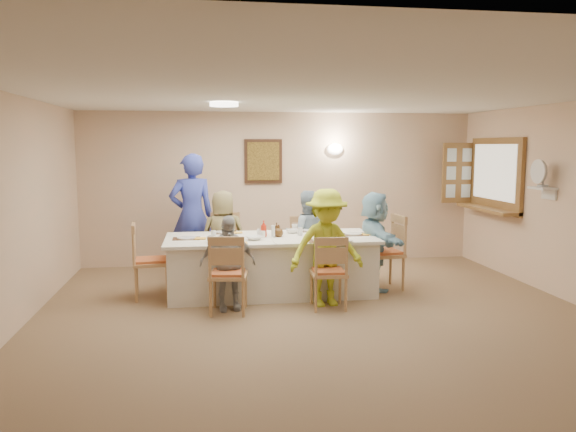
{
  "coord_description": "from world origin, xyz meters",
  "views": [
    {
      "loc": [
        -1.27,
        -5.72,
        1.96
      ],
      "look_at": [
        -0.2,
        1.4,
        1.05
      ],
      "focal_mm": 35.0,
      "sensor_mm": 36.0,
      "label": 1
    }
  ],
  "objects": [
    {
      "name": "ground",
      "position": [
        0.0,
        0.0,
        0.0
      ],
      "size": [
        7.0,
        7.0,
        0.0
      ],
      "primitive_type": "plane",
      "color": "#786549"
    },
    {
      "name": "room_walls",
      "position": [
        0.0,
        0.0,
        1.51
      ],
      "size": [
        7.0,
        7.0,
        7.0
      ],
      "color": "beige",
      "rests_on": "ground"
    },
    {
      "name": "wall_picture",
      "position": [
        -0.3,
        3.46,
        1.7
      ],
      "size": [
        0.62,
        0.05,
        0.72
      ],
      "color": "#3A2214",
      "rests_on": "room_walls"
    },
    {
      "name": "wall_sconce",
      "position": [
        0.9,
        3.44,
        1.9
      ],
      "size": [
        0.26,
        0.09,
        0.18
      ],
      "primitive_type": "ellipsoid",
      "color": "white",
      "rests_on": "room_walls"
    },
    {
      "name": "ceiling_light",
      "position": [
        -1.0,
        1.5,
        2.47
      ],
      "size": [
        0.36,
        0.36,
        0.05
      ],
      "primitive_type": "cylinder",
      "color": "white",
      "rests_on": "room_walls"
    },
    {
      "name": "serving_hatch",
      "position": [
        3.21,
        2.4,
        1.5
      ],
      "size": [
        0.06,
        1.5,
        1.15
      ],
      "primitive_type": "cube",
      "color": "brown",
      "rests_on": "room_walls"
    },
    {
      "name": "hatch_sill",
      "position": [
        3.09,
        2.4,
        0.97
      ],
      "size": [
        0.3,
        1.5,
        0.05
      ],
      "primitive_type": "cube",
      "color": "brown",
      "rests_on": "room_walls"
    },
    {
      "name": "shutter_door",
      "position": [
        2.95,
        3.16,
        1.5
      ],
      "size": [
        0.55,
        0.04,
        1.0
      ],
      "primitive_type": "cube",
      "color": "brown",
      "rests_on": "room_walls"
    },
    {
      "name": "fan_shelf",
      "position": [
        3.13,
        1.05,
        1.4
      ],
      "size": [
        0.22,
        0.36,
        0.03
      ],
      "primitive_type": "cube",
      "color": "white",
      "rests_on": "room_walls"
    },
    {
      "name": "desk_fan",
      "position": [
        3.1,
        1.05,
        1.55
      ],
      "size": [
        0.3,
        0.3,
        0.28
      ],
      "primitive_type": null,
      "color": "#A5A5A8",
      "rests_on": "fan_shelf"
    },
    {
      "name": "dining_table",
      "position": [
        -0.41,
        1.54,
        0.38
      ],
      "size": [
        2.75,
        1.16,
        0.76
      ],
      "primitive_type": "cube",
      "color": "white",
      "rests_on": "ground"
    },
    {
      "name": "chair_back_left",
      "position": [
        -1.01,
        2.34,
        0.49
      ],
      "size": [
        0.56,
        0.56,
        0.99
      ],
      "primitive_type": null,
      "rotation": [
        0.0,
        0.0,
        -0.2
      ],
      "color": "tan",
      "rests_on": "ground"
    },
    {
      "name": "chair_back_right",
      "position": [
        0.19,
        2.34,
        0.46
      ],
      "size": [
        0.45,
        0.45,
        0.91
      ],
      "primitive_type": null,
      "rotation": [
        0.0,
        0.0,
        -0.03
      ],
      "color": "tan",
      "rests_on": "ground"
    },
    {
      "name": "chair_front_left",
      "position": [
        -1.01,
        0.74,
        0.47
      ],
      "size": [
        0.51,
        0.51,
        0.95
      ],
      "primitive_type": null,
      "rotation": [
        0.0,
        0.0,
        3.0
      ],
      "color": "tan",
      "rests_on": "ground"
    },
    {
      "name": "chair_front_right",
      "position": [
        0.19,
        0.74,
        0.45
      ],
      "size": [
        0.46,
        0.46,
        0.91
      ],
      "primitive_type": null,
      "rotation": [
        0.0,
        0.0,
        3.09
      ],
      "color": "tan",
      "rests_on": "ground"
    },
    {
      "name": "chair_left_end",
      "position": [
        -1.96,
        1.54,
        0.49
      ],
      "size": [
        0.51,
        0.51,
        0.98
      ],
      "primitive_type": null,
      "rotation": [
        0.0,
        0.0,
        1.67
      ],
      "color": "tan",
      "rests_on": "ground"
    },
    {
      "name": "chair_right_end",
      "position": [
        1.14,
        1.54,
        0.51
      ],
      "size": [
        0.54,
        0.54,
        1.02
      ],
      "primitive_type": null,
      "rotation": [
        0.0,
        0.0,
        -1.47
      ],
      "color": "tan",
      "rests_on": "ground"
    },
    {
      "name": "diner_back_left",
      "position": [
        -1.01,
        2.22,
        0.67
      ],
      "size": [
        0.72,
        0.53,
        1.33
      ],
      "primitive_type": "imported",
      "rotation": [
        0.0,
        0.0,
        3.22
      ],
      "color": "olive",
      "rests_on": "ground"
    },
    {
      "name": "diner_back_right",
      "position": [
        0.19,
        2.22,
        0.66
      ],
      "size": [
        0.67,
        0.54,
        1.31
      ],
      "primitive_type": "imported",
      "rotation": [
        0.0,
        0.0,
        3.11
      ],
      "color": "#859BB1",
      "rests_on": "ground"
    },
    {
      "name": "diner_front_left",
      "position": [
        -1.01,
        0.86,
        0.57
      ],
      "size": [
        0.73,
        0.42,
        1.14
      ],
      "primitive_type": "imported",
      "rotation": [
        0.0,
        0.0,
        0.11
      ],
      "color": "#A9A9A9",
      "rests_on": "ground"
    },
    {
      "name": "diner_front_right",
      "position": [
        0.19,
        0.86,
        0.72
      ],
      "size": [
        1.06,
        0.77,
        1.44
      ],
      "primitive_type": "imported",
      "rotation": [
        0.0,
        0.0,
        0.13
      ],
      "color": "#C3D42A",
      "rests_on": "ground"
    },
    {
      "name": "diner_right_end",
      "position": [
        1.01,
        1.54,
        0.67
      ],
      "size": [
        1.27,
        0.49,
        1.34
      ],
      "primitive_type": "imported",
      "rotation": [
        0.0,
        0.0,
        1.61
      ],
      "color": "#90C1D9",
      "rests_on": "ground"
    },
    {
      "name": "caregiver",
      "position": [
        -1.46,
        2.69,
        0.92
      ],
      "size": [
        0.87,
        0.74,
        1.84
      ],
      "primitive_type": "imported",
      "rotation": [
        0.0,
        0.0,
        3.37
      ],
      "color": "#3542B1",
      "rests_on": "ground"
    },
    {
      "name": "placemat_fl",
      "position": [
        -1.01,
        1.12,
        0.76
      ],
      "size": [
        0.33,
        0.25,
        0.01
      ],
      "primitive_type": "cube",
      "color": "#472B19",
      "rests_on": "dining_table"
    },
    {
      "name": "plate_fl",
      "position": [
        -1.01,
        1.12,
        0.77
      ],
      "size": [
        0.23,
        0.23,
        0.01
      ],
      "primitive_type": "cylinder",
      "color": "white",
      "rests_on": "dining_table"
    },
    {
      "name": "napkin_fl",
      "position": [
        -0.83,
        1.07,
        0.77
      ],
      "size": [
        0.14,
        0.14,
        0.01
      ],
      "primitive_type": "cube",
      "color": "yellow",
      "rests_on": "dining_table"
    },
    {
      "name": "placemat_fr",
      "position": [
        0.19,
        1.12,
        0.76
      ],
      "size": [
        0.38,
        0.28,
        0.01
      ],
      "primitive_type": "cube",
      "color": "#472B19",
      "rests_on": "dining_table"
    },
    {
      "name": "plate_fr",
      "position": [
        0.19,
        1.12,
        0.77
      ],
      "size": [
        0.24,
        0.24,
        0.02
      ],
      "primitive_type": "cylinder",
      "color": "white",
      "rests_on": "dining_table"
    },
    {
      "name": "napkin_fr",
      "position": [
        0.37,
        1.07,
        0.77
      ],
      "size": [
        0.14,
        0.14,
        0.01
      ],
      "primitive_type": "cube",
      "color": "yellow",
      "rests_on": "dining_table"
    },
    {
      "name": "placemat_bl",
      "position": [
        -1.01,
        1.96,
        0.76
      ],
      "size": [
        0.35,
        0.26,
        0.01
      ],
      "primitive_type": "cube",
      "color": "#472B19",
      "rests_on": "dining_table"
    },
    {
      "name": "plate_bl",
      "position": [
        -1.01,
        1.96,
        0.77
      ],
      "size": [
        0.24,
        0.24,
        0.02
      ],
      "primitive_type": "cylinder",
      "color": "white",
      "rests_on": "dining_table"
    },
    {
      "name": "napkin_bl",
      "position": [
        -0.83,
        1.91,
        0.77
      ],
      "size": [
        0.14,
        0.14,
        0.01
      ],
      "primitive_type": "cube",
      "color": "yellow",
      "rests_on": "dining_table"
    },
    {
      "name": "placemat_br",
      "position": [
        0.19,
        1.96,
        0.76
      ],
      "size": [
        0.33,
        0.25,
        0.01
      ],
      "primitive_type": "cube",
      "color": "#472B19",
      "rests_on": "dining_table"
    },
    {
      "name": "plate_br",
      "position": [
        0.19,
        1.96,
        0.77
      ],
      "size": [
        0.24,
        0.24,
        0.01
      ],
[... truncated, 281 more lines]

